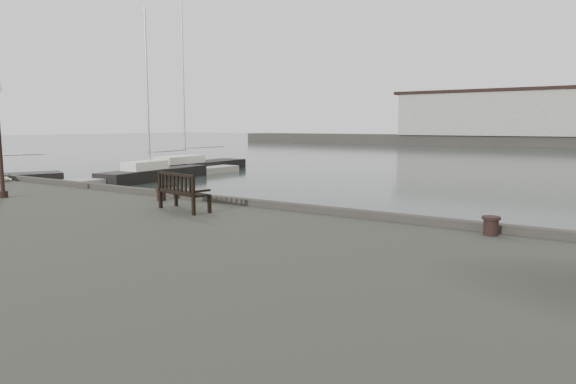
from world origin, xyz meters
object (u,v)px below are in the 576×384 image
Objects in this scene: bollard_right at (491,226)px; yacht_c at (155,177)px; bench at (183,199)px; bollard_left at (161,195)px; yacht_b at (190,169)px.

bollard_right is 0.03× the size of yacht_c.
yacht_c reaches higher than bench.
bollard_left is 27.49m from yacht_b.
yacht_b reaches higher than yacht_c.
bench reaches higher than bollard_left.
bollard_right is at bearing -37.39° from yacht_b.
bollard_right reaches higher than bollard_left.
bollard_right is 0.03× the size of yacht_b.
bench is 0.15× the size of yacht_c.
yacht_c reaches higher than bollard_left.
yacht_b is (-18.60, 20.18, -1.50)m from bollard_left.
yacht_c is (-25.84, 13.82, -1.52)m from bollard_right.
bollard_right is (7.69, 1.32, -0.12)m from bench.
bollard_left is 0.91× the size of bollard_right.
yacht_c is at bearing 138.86° from bollard_left.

